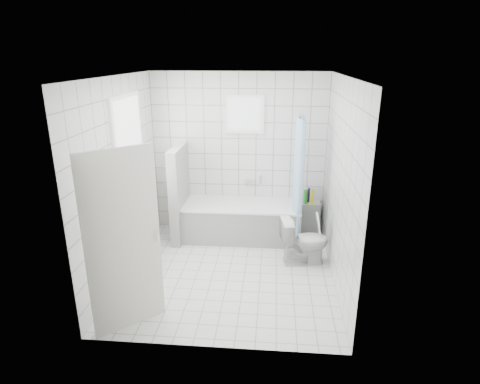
{
  "coord_description": "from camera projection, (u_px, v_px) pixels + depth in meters",
  "views": [
    {
      "loc": [
        0.57,
        -4.83,
        2.85
      ],
      "look_at": [
        0.12,
        0.35,
        1.05
      ],
      "focal_mm": 30.0,
      "sensor_mm": 36.0,
      "label": 1
    }
  ],
  "objects": [
    {
      "name": "window_sill",
      "position": [
        138.0,
        203.0,
        5.63
      ],
      "size": [
        0.18,
        1.02,
        0.08
      ],
      "primitive_type": "cube",
      "color": "white",
      "rests_on": "wall_left"
    },
    {
      "name": "shower_curtain",
      "position": [
        299.0,
        177.0,
        6.0
      ],
      "size": [
        0.14,
        0.48,
        1.78
      ],
      "primitive_type": null,
      "color": "#4EA5E4",
      "rests_on": "curtain_rod"
    },
    {
      "name": "toilet",
      "position": [
        304.0,
        241.0,
        5.66
      ],
      "size": [
        0.72,
        0.49,
        0.68
      ],
      "primitive_type": "imported",
      "rotation": [
        0.0,
        0.0,
        1.74
      ],
      "color": "silver",
      "rests_on": "ground"
    },
    {
      "name": "ledge_bottles",
      "position": [
        308.0,
        196.0,
        6.48
      ],
      "size": [
        0.17,
        0.17,
        0.25
      ],
      "color": "red",
      "rests_on": "tiled_ledge"
    },
    {
      "name": "ceiling",
      "position": [
        227.0,
        76.0,
        4.67
      ],
      "size": [
        3.0,
        3.0,
        0.0
      ],
      "primitive_type": "plane",
      "rotation": [
        3.14,
        0.0,
        0.0
      ],
      "color": "white",
      "rests_on": "ground"
    },
    {
      "name": "tub_faucet",
      "position": [
        250.0,
        182.0,
        6.6
      ],
      "size": [
        0.18,
        0.06,
        0.06
      ],
      "primitive_type": "cube",
      "color": "silver",
      "rests_on": "wall_back"
    },
    {
      "name": "window_left",
      "position": [
        131.0,
        152.0,
        5.39
      ],
      "size": [
        0.01,
        0.9,
        1.4
      ],
      "primitive_type": "cube",
      "color": "white",
      "rests_on": "wall_left"
    },
    {
      "name": "wall_back",
      "position": [
        239.0,
        154.0,
        6.51
      ],
      "size": [
        2.8,
        0.02,
        2.6
      ],
      "primitive_type": "cube",
      "color": "white",
      "rests_on": "ground"
    },
    {
      "name": "wall_front",
      "position": [
        210.0,
        231.0,
        3.68
      ],
      "size": [
        2.8,
        0.02,
        2.6
      ],
      "primitive_type": "cube",
      "color": "white",
      "rests_on": "ground"
    },
    {
      "name": "wall_right",
      "position": [
        340.0,
        185.0,
        4.98
      ],
      "size": [
        0.02,
        3.0,
        2.6
      ],
      "primitive_type": "cube",
      "color": "white",
      "rests_on": "ground"
    },
    {
      "name": "sill_bottles",
      "position": [
        139.0,
        194.0,
        5.59
      ],
      "size": [
        0.13,
        0.66,
        0.21
      ],
      "color": "#BD5EBD",
      "rests_on": "window_sill"
    },
    {
      "name": "bathtub",
      "position": [
        242.0,
        221.0,
        6.48
      ],
      "size": [
        1.85,
        0.77,
        0.58
      ],
      "color": "white",
      "rests_on": "ground"
    },
    {
      "name": "tiled_ledge",
      "position": [
        307.0,
        218.0,
        6.64
      ],
      "size": [
        0.4,
        0.24,
        0.55
      ],
      "primitive_type": "cube",
      "color": "white",
      "rests_on": "ground"
    },
    {
      "name": "partition_wall",
      "position": [
        179.0,
        193.0,
        6.36
      ],
      "size": [
        0.15,
        0.85,
        1.5
      ],
      "primitive_type": "cube",
      "color": "white",
      "rests_on": "ground"
    },
    {
      "name": "curtain_rod",
      "position": [
        301.0,
        115.0,
        5.83
      ],
      "size": [
        0.02,
        0.8,
        0.02
      ],
      "primitive_type": "cylinder",
      "rotation": [
        1.57,
        0.0,
        0.0
      ],
      "color": "silver",
      "rests_on": "wall_back"
    },
    {
      "name": "door",
      "position": [
        124.0,
        243.0,
        4.13
      ],
      "size": [
        0.62,
        0.57,
        2.0
      ],
      "primitive_type": "cube",
      "rotation": [
        0.0,
        0.0,
        -0.84
      ],
      "color": "silver",
      "rests_on": "ground"
    },
    {
      "name": "window_back",
      "position": [
        245.0,
        114.0,
        6.25
      ],
      "size": [
        0.5,
        0.01,
        0.5
      ],
      "primitive_type": "cube",
      "color": "white",
      "rests_on": "wall_back"
    },
    {
      "name": "wall_left",
      "position": [
        121.0,
        179.0,
        5.21
      ],
      "size": [
        0.02,
        3.0,
        2.6
      ],
      "primitive_type": "cube",
      "color": "white",
      "rests_on": "ground"
    },
    {
      "name": "ground",
      "position": [
        229.0,
        272.0,
        5.52
      ],
      "size": [
        3.0,
        3.0,
        0.0
      ],
      "primitive_type": "plane",
      "color": "white",
      "rests_on": "ground"
    }
  ]
}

